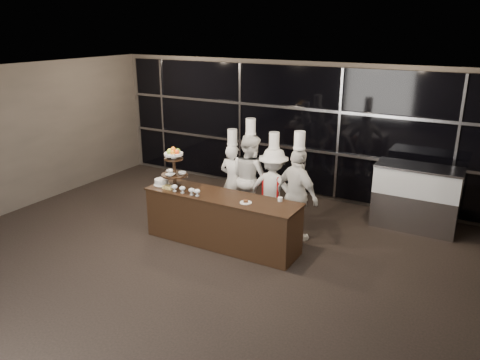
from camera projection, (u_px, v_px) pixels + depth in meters
The scene contains 14 objects.
room at pixel (140, 196), 6.42m from camera, with size 10.00×10.00×10.00m.
window_wall at pixel (287, 129), 10.49m from camera, with size 8.60×0.10×2.80m.
buffet_counter at pixel (222, 220), 8.24m from camera, with size 2.84×0.74×0.92m.
display_stand at pixel (174, 164), 8.43m from camera, with size 0.48×0.48×0.74m.
compotes at pixel (186, 189), 8.16m from camera, with size 0.59×0.11×0.12m.
layer_cake at pixel (162, 182), 8.63m from camera, with size 0.30×0.30×0.11m.
pastry_squares at pixel (168, 187), 8.43m from camera, with size 0.19×0.13×0.05m.
small_plate at pixel (246, 202), 7.76m from camera, with size 0.20×0.20×0.05m.
chef_cup at pixel (280, 199), 7.82m from camera, with size 0.08×0.08×0.07m, color white.
display_case at pixel (416, 194), 8.83m from camera, with size 1.55×0.68×1.24m.
chef_a at pixel (233, 180), 9.31m from camera, with size 0.57×0.39×1.82m.
chef_b at pixel (250, 177), 9.18m from camera, with size 1.07×0.99×2.05m.
chef_c at pixel (273, 188), 8.84m from camera, with size 1.03×0.62×1.87m.
chef_d at pixel (297, 195), 8.27m from camera, with size 1.09×0.81×2.02m.
Camera 1 is at (4.16, -4.56, 3.74)m, focal length 35.00 mm.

